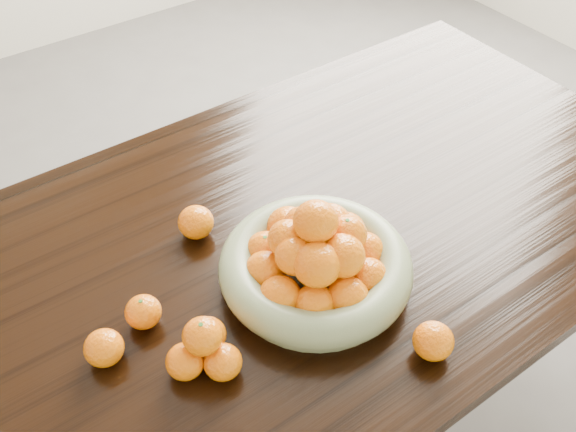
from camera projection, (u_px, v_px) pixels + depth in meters
ground at (275, 421)px, 1.86m from camera, size 5.00×5.00×0.00m
dining_table at (271, 272)px, 1.40m from camera, size 2.00×1.00×0.75m
fruit_bowl at (316, 261)px, 1.23m from camera, size 0.38×0.38×0.20m
orange_pyramid at (204, 348)px, 1.10m from camera, size 0.13×0.13×0.11m
loose_orange_0 at (143, 312)px, 1.17m from camera, size 0.07×0.07×0.06m
loose_orange_2 at (433, 341)px, 1.13m from camera, size 0.07×0.07×0.07m
loose_orange_3 at (104, 348)px, 1.12m from camera, size 0.07×0.07×0.07m
loose_orange_4 at (196, 222)px, 1.34m from camera, size 0.08×0.08×0.07m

